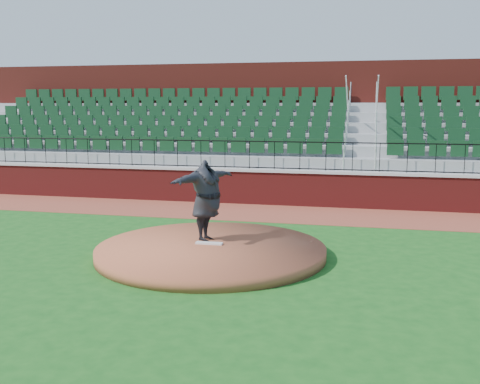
% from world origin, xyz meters
% --- Properties ---
extents(ground, '(90.00, 90.00, 0.00)m').
position_xyz_m(ground, '(0.00, 0.00, 0.00)').
color(ground, '#154B16').
rests_on(ground, ground).
extents(warning_track, '(34.00, 3.20, 0.01)m').
position_xyz_m(warning_track, '(0.00, 5.40, 0.01)').
color(warning_track, brown).
rests_on(warning_track, ground).
extents(field_wall, '(34.00, 0.35, 1.20)m').
position_xyz_m(field_wall, '(0.00, 7.00, 0.60)').
color(field_wall, maroon).
rests_on(field_wall, ground).
extents(wall_cap, '(34.00, 0.45, 0.10)m').
position_xyz_m(wall_cap, '(0.00, 7.00, 1.25)').
color(wall_cap, '#B7B7B7').
rests_on(wall_cap, field_wall).
extents(wall_railing, '(34.00, 0.05, 1.00)m').
position_xyz_m(wall_railing, '(0.00, 7.00, 1.80)').
color(wall_railing, black).
rests_on(wall_railing, wall_cap).
extents(seating_stands, '(34.00, 5.10, 4.60)m').
position_xyz_m(seating_stands, '(0.00, 9.72, 2.30)').
color(seating_stands, gray).
rests_on(seating_stands, ground).
extents(concourse_wall, '(34.00, 0.50, 5.50)m').
position_xyz_m(concourse_wall, '(0.00, 12.52, 2.75)').
color(concourse_wall, maroon).
rests_on(concourse_wall, ground).
extents(pitchers_mound, '(5.50, 5.50, 0.25)m').
position_xyz_m(pitchers_mound, '(-0.30, -0.28, 0.12)').
color(pitchers_mound, brown).
rests_on(pitchers_mound, ground).
extents(pitching_rubber, '(0.66, 0.17, 0.04)m').
position_xyz_m(pitching_rubber, '(-0.39, -0.12, 0.27)').
color(pitching_rubber, silver).
rests_on(pitching_rubber, pitchers_mound).
extents(pitcher, '(1.44, 2.56, 2.02)m').
position_xyz_m(pitcher, '(-0.57, 0.27, 1.26)').
color(pitcher, black).
rests_on(pitcher, pitchers_mound).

